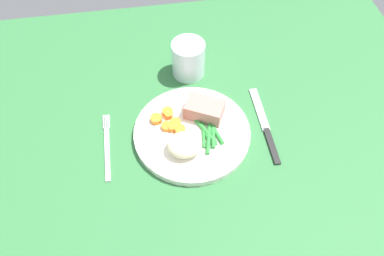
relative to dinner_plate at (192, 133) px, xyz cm
name	(u,v)px	position (x,y,z in cm)	size (l,w,h in cm)	color
dining_table	(185,135)	(-1.46, 1.02, -1.80)	(120.00, 90.00, 2.00)	#2D6B38
dinner_plate	(192,133)	(0.00, 0.00, 0.00)	(24.63, 24.63, 1.60)	white
meat_portion	(205,109)	(3.33, 3.88, 2.57)	(7.97, 5.07, 3.55)	#B2756B
mashed_potatoes	(185,145)	(-2.22, -4.43, 2.63)	(7.08, 6.19, 3.67)	beige
carrot_slices	(169,122)	(-4.55, 2.69, 1.35)	(7.04, 7.54, 1.22)	orange
green_beans	(209,132)	(3.42, -1.26, 1.19)	(5.52, 9.64, 0.84)	#2D8C38
fork	(107,147)	(-18.00, -0.26, -0.60)	(1.44, 16.60, 0.40)	silver
knife	(265,126)	(16.02, -0.29, -0.60)	(1.70, 20.50, 0.64)	black
water_glass	(188,61)	(2.07, 18.53, 2.96)	(7.77, 7.77, 8.76)	silver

